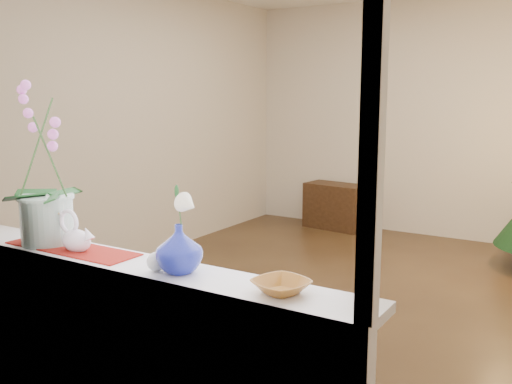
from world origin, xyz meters
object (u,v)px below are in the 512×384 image
orchid_pot (43,164)px  blue_vase (179,245)px  paperweight (156,262)px  amber_dish (281,287)px  swan (76,232)px  side_table (336,206)px

orchid_pot → blue_vase: orchid_pot is taller
paperweight → amber_dish: 0.55m
orchid_pot → amber_dish: size_ratio=4.61×
orchid_pot → swan: (0.22, -0.02, -0.29)m
blue_vase → amber_dish: bearing=0.6°
orchid_pot → blue_vase: 0.86m
paperweight → side_table: paperweight is taller
blue_vase → side_table: 4.89m
blue_vase → paperweight: 0.12m
orchid_pot → side_table: (-0.56, 4.61, -1.03)m
amber_dish → side_table: 5.02m
blue_vase → side_table: blue_vase is taller
swan → blue_vase: (0.59, 0.01, 0.02)m
orchid_pot → swan: orchid_pot is taller
amber_dish → blue_vase: bearing=-179.4°
blue_vase → paperweight: blue_vase is taller
side_table → amber_dish: bearing=-61.7°
orchid_pot → amber_dish: orchid_pot is taller
side_table → swan: bearing=-73.8°
orchid_pot → paperweight: bearing=-4.2°
swan → paperweight: bearing=-15.3°
amber_dish → swan: bearing=-179.4°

